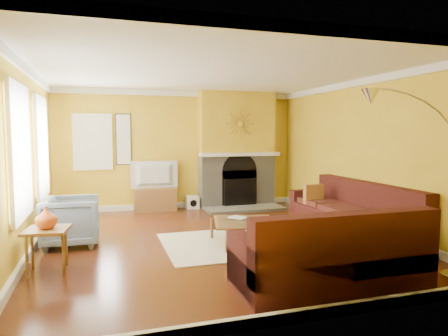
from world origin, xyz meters
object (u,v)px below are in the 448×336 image
object	(u,v)px
armchair	(71,221)
sectional_sofa	(306,219)
media_console	(155,200)
side_table	(47,250)
coffee_table	(245,232)
arc_lamp	(421,190)

from	to	relation	value
armchair	sectional_sofa	bearing A→B (deg)	-108.28
media_console	armchair	distance (m)	2.89
side_table	armchair	bearing A→B (deg)	80.54
media_console	sectional_sofa	bearing A→B (deg)	-63.43
media_console	armchair	size ratio (longest dim) A/B	1.10
coffee_table	sectional_sofa	bearing A→B (deg)	-32.01
side_table	media_console	bearing A→B (deg)	63.43
coffee_table	arc_lamp	xyz separation A→B (m)	(1.30, -2.20, 0.91)
coffee_table	media_console	bearing A→B (deg)	107.88
sectional_sofa	side_table	distance (m)	3.60
sectional_sofa	coffee_table	size ratio (longest dim) A/B	3.96
side_table	arc_lamp	distance (m)	4.52
sectional_sofa	coffee_table	distance (m)	0.98
coffee_table	arc_lamp	distance (m)	2.72
sectional_sofa	coffee_table	world-z (taller)	sectional_sofa
coffee_table	armchair	size ratio (longest dim) A/B	1.11
media_console	side_table	world-z (taller)	side_table
sectional_sofa	media_console	distance (m)	4.03
sectional_sofa	side_table	world-z (taller)	sectional_sofa
coffee_table	armchair	xyz separation A→B (m)	(-2.60, 0.70, 0.20)
arc_lamp	armchair	bearing A→B (deg)	143.39
coffee_table	side_table	bearing A→B (deg)	-169.88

